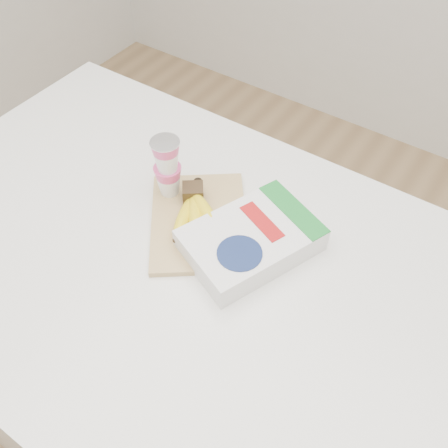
# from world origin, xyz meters

# --- Properties ---
(room) EXTENTS (4.00, 4.00, 4.00)m
(room) POSITION_xyz_m (0.00, 0.00, 1.35)
(room) COLOR tan
(room) RESTS_ON ground
(table) EXTENTS (1.38, 0.92, 1.03)m
(table) POSITION_xyz_m (0.00, 0.00, 0.52)
(table) COLOR silver
(table) RESTS_ON ground
(cutting_board) EXTENTS (0.35, 0.36, 0.01)m
(cutting_board) POSITION_xyz_m (0.01, 0.10, 1.04)
(cutting_board) COLOR tan
(cutting_board) RESTS_ON table
(bananas) EXTENTS (0.17, 0.17, 0.06)m
(bananas) POSITION_xyz_m (0.00, 0.10, 1.07)
(bananas) COLOR #382816
(bananas) RESTS_ON cutting_board
(yogurt_stack) EXTENTS (0.07, 0.07, 0.15)m
(yogurt_stack) POSITION_xyz_m (-0.10, 0.13, 1.13)
(yogurt_stack) COLOR white
(yogurt_stack) RESTS_ON cutting_board
(cereal_box) EXTENTS (0.28, 0.33, 0.06)m
(cereal_box) POSITION_xyz_m (0.15, 0.10, 1.06)
(cereal_box) COLOR white
(cereal_box) RESTS_ON table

